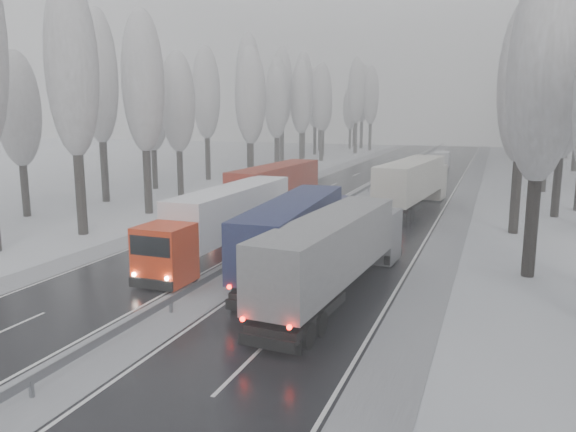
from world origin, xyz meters
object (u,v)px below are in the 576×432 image
Objects in this scene: truck_grey_tarp at (338,248)px; truck_blue_box at (299,229)px; box_truck_distant at (442,160)px; truck_cream_box at (414,181)px; truck_red_white at (225,217)px; truck_red_red at (270,188)px.

truck_blue_box is at bearing 137.70° from truck_grey_tarp.
truck_blue_box is 2.30× the size of box_truck_distant.
truck_cream_box is 2.51× the size of box_truck_distant.
truck_grey_tarp is 10.08m from truck_red_white.
box_truck_distant is (-1.19, 63.97, -1.04)m from truck_grey_tarp.
truck_blue_box reaches higher than box_truck_distant.
truck_red_red is at bearing 99.90° from truck_red_white.
truck_grey_tarp is at bearing -50.16° from truck_blue_box.
truck_blue_box is 5.80m from truck_red_white.
truck_red_red is at bearing -139.52° from truck_cream_box.
truck_red_white is 12.76m from truck_red_red.
truck_red_red reaches higher than box_truck_distant.
truck_blue_box is 1.02× the size of truck_red_white.
truck_cream_box is 21.88m from truck_red_white.
truck_red_white is (-7.45, -58.79, 1.05)m from box_truck_distant.
truck_blue_box is 22.19m from truck_cream_box.
truck_cream_box is 1.11× the size of truck_red_white.
truck_blue_box reaches higher than truck_grey_tarp.
truck_blue_box is at bearing -18.62° from truck_red_white.
truck_red_white is 0.96× the size of truck_red_red.
box_truck_distant is at bearing 81.22° from truck_red_red.
truck_cream_box is (3.19, 21.96, 0.22)m from truck_blue_box.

